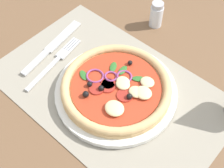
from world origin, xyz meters
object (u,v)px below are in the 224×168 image
plate (117,91)px  pepper_shaker (156,15)px  fork (56,60)px  pizza (117,86)px  knife (53,46)px

plate → pepper_shaker: size_ratio=3.81×
fork → pizza: bearing=-90.5°
pizza → knife: (-20.11, 0.01, -2.06)cm
pizza → knife: pizza is taller
pepper_shaker → fork: bearing=-110.3°
pizza → fork: bearing=-171.5°
pizza → knife: bearing=180.0°
pizza → fork: (-16.15, -2.41, -2.10)cm
fork → pepper_shaker: (9.25, 25.06, 2.63)cm
plate → fork: size_ratio=1.42×
plate → pepper_shaker: 23.76cm
knife → plate: bearing=-99.0°
knife → pepper_shaker: 26.34cm
fork → knife: size_ratio=0.90×
plate → fork: bearing=-171.4°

